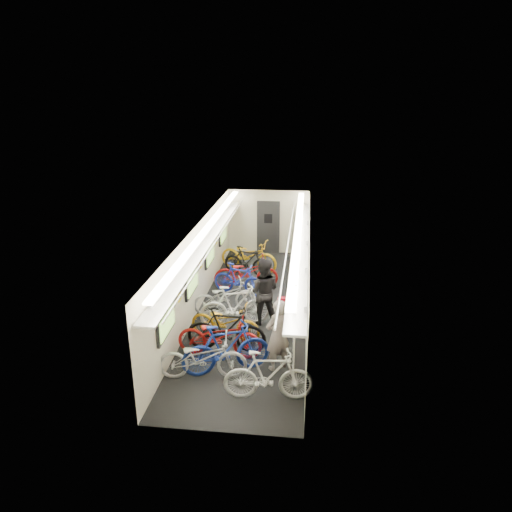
% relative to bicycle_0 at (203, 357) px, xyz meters
% --- Properties ---
extents(train_car_shell, '(10.00, 10.00, 10.00)m').
position_rel_bicycle_0_xyz_m(train_car_shell, '(0.28, 4.11, 1.17)').
color(train_car_shell, black).
rests_on(train_car_shell, ground).
extents(bicycle_0, '(1.93, 0.89, 0.98)m').
position_rel_bicycle_0_xyz_m(bicycle_0, '(0.00, 0.00, 0.00)').
color(bicycle_0, '#AFADB2').
rests_on(bicycle_0, ground).
extents(bicycle_1, '(1.99, 1.23, 1.16)m').
position_rel_bicycle_0_xyz_m(bicycle_1, '(0.46, 0.26, 0.09)').
color(bicycle_1, navy).
rests_on(bicycle_1, ground).
extents(bicycle_2, '(1.97, 0.76, 1.02)m').
position_rel_bicycle_0_xyz_m(bicycle_2, '(0.19, 0.89, 0.02)').
color(bicycle_2, maroon).
rests_on(bicycle_2, ground).
extents(bicycle_3, '(1.89, 0.59, 1.13)m').
position_rel_bicycle_0_xyz_m(bicycle_3, '(0.30, 1.11, 0.07)').
color(bicycle_3, black).
rests_on(bicycle_3, ground).
extents(bicycle_4, '(1.86, 0.95, 0.93)m').
position_rel_bicycle_0_xyz_m(bicycle_4, '(0.18, 1.68, -0.02)').
color(bicycle_4, '#C28412').
rests_on(bicycle_4, ground).
extents(bicycle_5, '(1.93, 1.04, 1.12)m').
position_rel_bicycle_0_xyz_m(bicycle_5, '(0.32, 2.41, 0.07)').
color(bicycle_5, white).
rests_on(bicycle_5, ground).
extents(bicycle_6, '(1.85, 1.23, 0.92)m').
position_rel_bicycle_0_xyz_m(bicycle_6, '(-0.09, 3.16, -0.03)').
color(bicycle_6, '#A9A8AC').
rests_on(bicycle_6, ground).
extents(bicycle_7, '(1.68, 0.88, 0.97)m').
position_rel_bicycle_0_xyz_m(bicycle_7, '(0.11, 4.37, -0.00)').
color(bicycle_7, '#19299B').
rests_on(bicycle_7, ground).
extents(bicycle_8, '(2.07, 1.02, 1.04)m').
position_rel_bicycle_0_xyz_m(bicycle_8, '(0.27, 4.85, 0.03)').
color(bicycle_8, maroon).
rests_on(bicycle_8, ground).
extents(bicycle_9, '(1.71, 0.90, 0.99)m').
position_rel_bicycle_0_xyz_m(bicycle_9, '(0.16, 5.94, 0.01)').
color(bicycle_9, black).
rests_on(bicycle_9, ground).
extents(bicycle_10, '(2.17, 1.29, 1.08)m').
position_rel_bicycle_0_xyz_m(bicycle_10, '(0.15, 6.41, 0.05)').
color(bicycle_10, gold).
rests_on(bicycle_10, ground).
extents(bicycle_11, '(1.80, 0.65, 1.06)m').
position_rel_bicycle_0_xyz_m(bicycle_11, '(1.43, -0.55, 0.04)').
color(bicycle_11, silver).
rests_on(bicycle_11, ground).
extents(passenger_near, '(0.71, 0.67, 1.63)m').
position_rel_bicycle_0_xyz_m(passenger_near, '(1.53, 0.54, 0.33)').
color(passenger_near, gray).
rests_on(passenger_near, ground).
extents(passenger_mid, '(0.88, 0.69, 1.79)m').
position_rel_bicycle_0_xyz_m(passenger_mid, '(1.01, 2.64, 0.40)').
color(passenger_mid, black).
rests_on(passenger_mid, ground).
extents(backpack, '(0.27, 0.15, 0.38)m').
position_rel_bicycle_0_xyz_m(backpack, '(1.62, 1.03, 0.79)').
color(backpack, '#AA1120').
rests_on(backpack, passenger_near).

